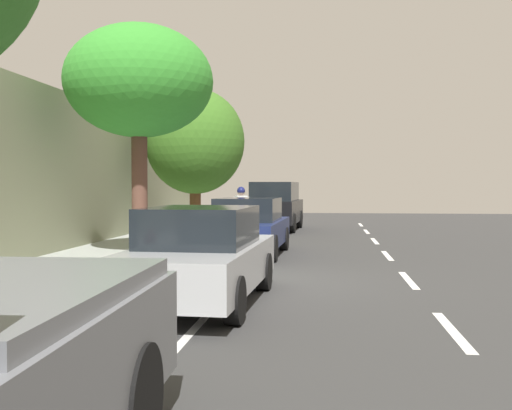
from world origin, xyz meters
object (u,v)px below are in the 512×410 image
Objects in this scene: parked_sedan_silver_mid at (200,256)px; cyclist_with_backpack at (241,207)px; parked_sedan_dark_blue_second at (248,227)px; street_tree_near_cyclist at (195,142)px; street_tree_mid_block at (139,83)px; parked_suv_black_nearest at (275,205)px; bicycle_at_curb at (245,229)px.

parked_sedan_silver_mid is 11.33m from cyclist_with_backpack.
parked_sedan_silver_mid is at bearing 90.80° from parked_sedan_dark_blue_second.
street_tree_near_cyclist is 0.90× the size of street_tree_mid_block.
parked_suv_black_nearest is at bearing -117.96° from street_tree_near_cyclist.
street_tree_mid_block reaches higher than bicycle_at_curb.
street_tree_mid_block reaches higher than street_tree_near_cyclist.
street_tree_near_cyclist is at bearing -62.21° from parked_sedan_dark_blue_second.
street_tree_near_cyclist is 6.40m from street_tree_mid_block.
cyclist_with_backpack reaches higher than parked_sedan_dark_blue_second.
street_tree_mid_block is (0.00, 6.32, 0.98)m from street_tree_near_cyclist.
street_tree_near_cyclist is at bearing -77.36° from parked_sedan_silver_mid.
street_tree_near_cyclist is at bearing -1.92° from cyclist_with_backpack.
parked_sedan_dark_blue_second is at bearing -145.57° from street_tree_mid_block.
parked_sedan_silver_mid is 6.66m from street_tree_mid_block.
street_tree_near_cyclist is (2.45, -4.65, 2.60)m from parked_sedan_dark_blue_second.
parked_suv_black_nearest reaches higher than bicycle_at_curb.
bicycle_at_curb is 3.51m from street_tree_near_cyclist.
parked_suv_black_nearest reaches higher than cyclist_with_backpack.
street_tree_mid_block is (2.39, 10.83, 3.31)m from parked_suv_black_nearest.
parked_sedan_silver_mid is 0.81× the size of street_tree_mid_block.
bicycle_at_curb is at bearing -81.15° from parked_sedan_dark_blue_second.
street_tree_near_cyclist reaches higher than bicycle_at_curb.
bicycle_at_curb is (0.64, -4.12, -0.36)m from parked_sedan_dark_blue_second.
cyclist_with_backpack is 2.75m from street_tree_near_cyclist.
street_tree_mid_block is (1.60, 6.27, 3.22)m from cyclist_with_backpack.
street_tree_near_cyclist is at bearing -90.00° from street_tree_mid_block.
parked_suv_black_nearest is at bearing -102.46° from street_tree_mid_block.
parked_sedan_dark_blue_second is (-0.06, 9.15, -0.27)m from parked_suv_black_nearest.
bicycle_at_curb is at bearing -107.31° from street_tree_mid_block.
parked_sedan_dark_blue_second is at bearing 117.79° from street_tree_near_cyclist.
cyclist_with_backpack reaches higher than bicycle_at_curb.
bicycle_at_curb is (0.59, 5.03, -0.64)m from parked_suv_black_nearest.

